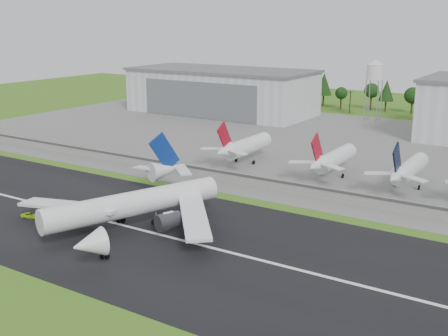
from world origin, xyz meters
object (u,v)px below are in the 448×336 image
Objects in this scene: main_airliner at (133,210)px; ground_vehicle at (30,215)px; parked_jet_red_b at (331,159)px; parked_jet_navy at (407,170)px; parked_jet_red_a at (243,147)px.

main_airliner reaches higher than ground_vehicle.
parked_jet_red_b is at bearing -42.77° from ground_vehicle.
parked_jet_navy is at bearing -53.51° from ground_vehicle.
parked_jet_red_a is at bearing -59.93° from main_airliner.
main_airliner is at bearing -124.08° from parked_jet_navy.
parked_jet_red_b reaches higher than parked_jet_navy.
parked_jet_red_b is at bearing -0.07° from parked_jet_red_a.
parked_jet_red_a is (17.22, 74.96, 5.40)m from ground_vehicle.
main_airliner is 80.79m from parked_jet_navy.
ground_vehicle is (-27.01, -8.00, -4.18)m from main_airliner.
parked_jet_red_b is at bearing 179.98° from parked_jet_navy.
ground_vehicle is at bearing -133.97° from parked_jet_navy.
parked_jet_red_a reaches higher than parked_jet_navy.
main_airliner reaches higher than parked_jet_red_a.
parked_jet_red_a is at bearing 179.95° from parked_jet_navy.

